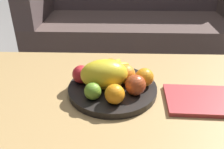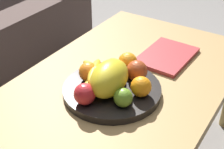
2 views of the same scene
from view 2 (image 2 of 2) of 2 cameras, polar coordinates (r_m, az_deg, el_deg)
name	(u,v)px [view 2 (image 2 of 2)]	position (r m, az deg, el deg)	size (l,w,h in m)	color
coffee_table	(113,99)	(1.18, 0.23, -4.26)	(1.23, 0.68, 0.45)	tan
fruit_bowl	(112,90)	(1.13, 0.00, -2.66)	(0.33, 0.33, 0.03)	black
melon_large_front	(109,78)	(1.06, -0.46, -0.65)	(0.17, 0.11, 0.11)	yellow
orange_front	(113,69)	(1.14, 0.19, 0.98)	(0.07, 0.07, 0.07)	orange
orange_left	(141,87)	(1.06, 5.04, -2.11)	(0.07, 0.07, 0.07)	orange
orange_right	(89,72)	(1.13, -4.05, 0.45)	(0.07, 0.07, 0.07)	orange
orange_back	(127,62)	(1.19, 2.65, 2.19)	(0.07, 0.07, 0.07)	orange
apple_front	(137,71)	(1.14, 4.32, 0.64)	(0.07, 0.07, 0.07)	#A6421E
apple_left	(123,98)	(1.02, 1.94, -4.00)	(0.06, 0.06, 0.06)	olive
apple_right	(85,94)	(1.03, -4.73, -3.39)	(0.07, 0.07, 0.07)	red
banana_bunch	(95,75)	(1.12, -2.88, -0.12)	(0.16, 0.15, 0.06)	gold
magazine	(167,56)	(1.35, 9.44, 3.17)	(0.25, 0.18, 0.02)	#B03639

